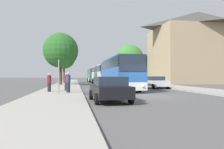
% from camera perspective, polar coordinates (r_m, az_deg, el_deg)
% --- Properties ---
extents(ground_plane, '(300.00, 300.00, 0.00)m').
position_cam_1_polar(ground_plane, '(16.83, 10.02, -5.54)').
color(ground_plane, '#565454').
rests_on(ground_plane, ground).
extents(sidewalk_left, '(4.00, 120.00, 0.15)m').
position_cam_1_polar(sidewalk_left, '(15.92, -14.57, -5.57)').
color(sidewalk_left, '#A39E93').
rests_on(sidewalk_left, ground_plane).
extents(building_right_background, '(17.98, 12.10, 14.76)m').
position_cam_1_polar(building_right_background, '(48.74, 21.71, 6.60)').
color(building_right_background, tan).
rests_on(building_right_background, ground_plane).
extents(bus_front, '(2.89, 11.95, 3.39)m').
position_cam_1_polar(bus_front, '(24.11, 1.84, 0.34)').
color(bus_front, silver).
rests_on(bus_front, ground_plane).
extents(bus_middle, '(3.02, 11.59, 3.27)m').
position_cam_1_polar(bus_middle, '(38.84, -2.65, 0.01)').
color(bus_middle, '#238942').
rests_on(bus_middle, ground_plane).
extents(bus_rear, '(3.00, 10.82, 3.20)m').
position_cam_1_polar(bus_rear, '(53.72, -4.70, -0.11)').
color(bus_rear, silver).
rests_on(bus_rear, ground_plane).
extents(parked_car_left_curb, '(2.22, 4.23, 1.48)m').
position_cam_1_polar(parked_car_left_curb, '(12.91, -0.65, -3.71)').
color(parked_car_left_curb, black).
rests_on(parked_car_left_curb, ground_plane).
extents(parked_car_right_near, '(2.03, 4.14, 1.45)m').
position_cam_1_polar(parked_car_right_near, '(26.71, 11.41, -1.96)').
color(parked_car_right_near, silver).
rests_on(parked_car_right_near, ground_plane).
extents(bus_stop_sign, '(0.08, 0.45, 2.60)m').
position_cam_1_polar(bus_stop_sign, '(16.86, -13.74, 0.46)').
color(bus_stop_sign, gray).
rests_on(bus_stop_sign, sidewalk_left).
extents(pedestrian_waiting_near, '(0.36, 0.36, 1.60)m').
position_cam_1_polar(pedestrian_waiting_near, '(19.71, -16.09, -2.00)').
color(pedestrian_waiting_near, '#23232D').
rests_on(pedestrian_waiting_near, sidewalk_left).
extents(pedestrian_waiting_far, '(0.36, 0.36, 1.66)m').
position_cam_1_polar(pedestrian_waiting_far, '(18.36, -11.36, -2.02)').
color(pedestrian_waiting_far, '#23232D').
rests_on(pedestrian_waiting_far, sidewalk_left).
extents(pedestrian_walking_back, '(0.36, 0.36, 1.63)m').
position_cam_1_polar(pedestrian_walking_back, '(20.92, -11.87, -1.86)').
color(pedestrian_walking_back, '#23232D').
rests_on(pedestrian_walking_back, sidewalk_left).
extents(tree_left_near, '(5.45, 5.45, 8.05)m').
position_cam_1_polar(tree_left_near, '(35.16, -13.24, 6.11)').
color(tree_left_near, '#47331E').
rests_on(tree_left_near, sidewalk_left).
extents(tree_left_far, '(4.44, 4.44, 7.17)m').
position_cam_1_polar(tree_left_far, '(44.52, -12.45, 4.26)').
color(tree_left_far, brown).
rests_on(tree_left_far, sidewalk_left).
extents(tree_right_mid, '(6.38, 6.38, 8.54)m').
position_cam_1_polar(tree_right_mid, '(50.49, 4.64, 4.20)').
color(tree_right_mid, '#513D23').
rests_on(tree_right_mid, sidewalk_right).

